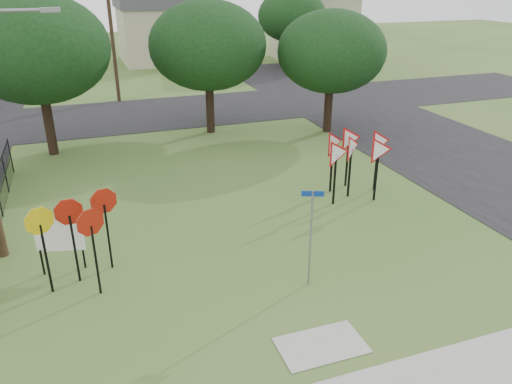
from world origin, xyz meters
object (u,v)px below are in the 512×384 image
Objects in this scene: street_name_sign at (311,232)px; stop_sign_cluster at (77,223)px; yield_sign_cluster at (354,149)px; info_board at (59,237)px.

stop_sign_cluster is at bearing 159.86° from street_name_sign.
yield_sign_cluster reaches higher than info_board.
stop_sign_cluster is at bearing -56.30° from info_board.
street_name_sign is 6.54m from yield_sign_cluster.
info_board is at bearing 154.94° from street_name_sign.
yield_sign_cluster is 10.73m from info_board.
stop_sign_cluster is at bearing -163.66° from yield_sign_cluster.
info_board is (-10.50, -2.07, -0.77)m from yield_sign_cluster.
street_name_sign is 1.11× the size of stop_sign_cluster.
info_board is at bearing 123.70° from stop_sign_cluster.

